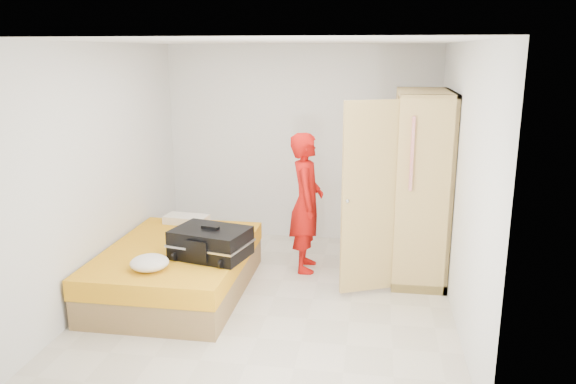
% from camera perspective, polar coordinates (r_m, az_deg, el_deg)
% --- Properties ---
extents(room, '(4.00, 4.02, 2.60)m').
position_cam_1_polar(room, '(5.59, -1.41, 1.61)').
color(room, beige).
rests_on(room, ground).
extents(bed, '(1.42, 2.02, 0.50)m').
position_cam_1_polar(bed, '(6.15, -11.16, -7.73)').
color(bed, olive).
rests_on(bed, ground).
extents(wardrobe, '(1.12, 1.43, 2.10)m').
position_cam_1_polar(wardrobe, '(6.41, 12.89, 0.12)').
color(wardrobe, tan).
rests_on(wardrobe, ground).
extents(person, '(0.44, 0.63, 1.62)m').
position_cam_1_polar(person, '(6.49, 1.88, -1.07)').
color(person, red).
rests_on(person, ground).
extents(suitcase, '(0.84, 0.69, 0.32)m').
position_cam_1_polar(suitcase, '(5.70, -7.87, -5.14)').
color(suitcase, black).
rests_on(suitcase, bed).
extents(round_cushion, '(0.37, 0.37, 0.14)m').
position_cam_1_polar(round_cushion, '(5.50, -13.89, -6.99)').
color(round_cushion, silver).
rests_on(round_cushion, bed).
extents(pillow, '(0.54, 0.31, 0.09)m').
position_cam_1_polar(pillow, '(6.86, -10.28, -2.74)').
color(pillow, silver).
rests_on(pillow, bed).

